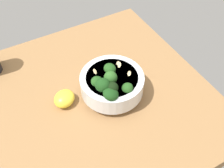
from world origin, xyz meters
TOP-DOWN VIEW (x-y plane):
  - ground_plane at (0.00, 0.00)cm, footprint 65.53×65.53cm
  - bowl_of_broccoli at (5.17, -1.83)cm, footprint 17.59×17.59cm
  - lemon_wedge at (-7.71, 1.84)cm, footprint 8.16×7.97cm

SIDE VIEW (x-z plane):
  - ground_plane at x=0.00cm, z-range -4.43..0.00cm
  - lemon_wedge at x=-7.71cm, z-range 0.00..3.78cm
  - bowl_of_broccoli at x=5.17cm, z-range -0.83..10.19cm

